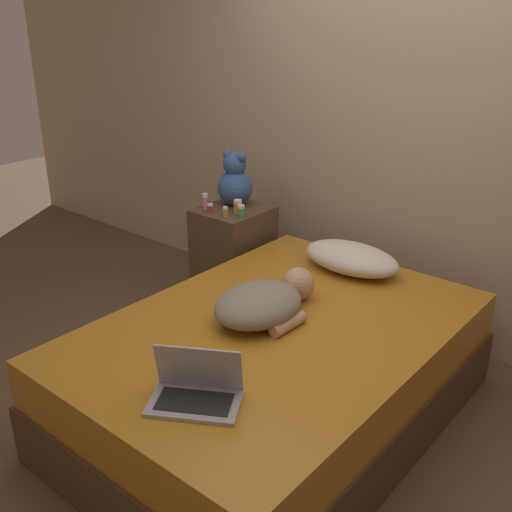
{
  "coord_description": "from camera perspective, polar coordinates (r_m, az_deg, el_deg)",
  "views": [
    {
      "loc": [
        1.53,
        -1.98,
        1.94
      ],
      "look_at": [
        -0.34,
        0.25,
        0.72
      ],
      "focal_mm": 42.0,
      "sensor_mm": 36.0,
      "label": 1
    }
  ],
  "objects": [
    {
      "name": "pillow",
      "position": [
        3.44,
        9.05,
        -0.2
      ],
      "size": [
        0.58,
        0.34,
        0.15
      ],
      "color": "beige",
      "rests_on": "bed"
    },
    {
      "name": "bottle_green",
      "position": [
        3.74,
        -1.42,
        4.28
      ],
      "size": [
        0.05,
        0.05,
        0.08
      ],
      "color": "#3D8E4C",
      "rests_on": "nightstand"
    },
    {
      "name": "wall_back",
      "position": [
        3.67,
        14.96,
        11.97
      ],
      "size": [
        8.0,
        0.06,
        2.6
      ],
      "color": "tan",
      "rests_on": "ground_plane"
    },
    {
      "name": "bottle_pink",
      "position": [
        3.91,
        -4.85,
        5.21
      ],
      "size": [
        0.04,
        0.04,
        0.1
      ],
      "color": "pink",
      "rests_on": "nightstand"
    },
    {
      "name": "bottle_amber",
      "position": [
        3.76,
        -2.93,
        4.23
      ],
      "size": [
        0.03,
        0.03,
        0.06
      ],
      "color": "gold",
      "rests_on": "nightstand"
    },
    {
      "name": "bed",
      "position": [
        3.01,
        1.91,
        -11.02
      ],
      "size": [
        1.41,
        2.03,
        0.54
      ],
      "color": "#4C331E",
      "rests_on": "ground_plane"
    },
    {
      "name": "ground_plane",
      "position": [
        3.17,
        1.84,
        -15.03
      ],
      "size": [
        12.0,
        12.0,
        0.0
      ],
      "primitive_type": "plane",
      "color": "brown"
    },
    {
      "name": "bottle_red",
      "position": [
        3.84,
        -4.38,
        4.55
      ],
      "size": [
        0.04,
        0.04,
        0.06
      ],
      "color": "#B72D2D",
      "rests_on": "nightstand"
    },
    {
      "name": "person_lying",
      "position": [
        2.89,
        0.84,
        -4.38
      ],
      "size": [
        0.39,
        0.64,
        0.17
      ],
      "rotation": [
        0.0,
        0.0,
        -0.04
      ],
      "color": "gray",
      "rests_on": "bed"
    },
    {
      "name": "laptop",
      "position": [
        2.35,
        -5.72,
        -12.56
      ],
      "size": [
        0.4,
        0.36,
        0.22
      ],
      "rotation": [
        0.0,
        0.0,
        0.53
      ],
      "color": "#9E9EA3",
      "rests_on": "bed"
    },
    {
      "name": "teddy_bear",
      "position": [
        3.95,
        -2.02,
        7.07
      ],
      "size": [
        0.23,
        0.23,
        0.36
      ],
      "color": "#335693",
      "rests_on": "nightstand"
    },
    {
      "name": "bottle_orange",
      "position": [
        3.82,
        -1.74,
        4.72
      ],
      "size": [
        0.06,
        0.06,
        0.09
      ],
      "color": "orange",
      "rests_on": "nightstand"
    },
    {
      "name": "nightstand",
      "position": [
        4.04,
        -2.12,
        -0.28
      ],
      "size": [
        0.41,
        0.45,
        0.72
      ],
      "color": "brown",
      "rests_on": "ground_plane"
    }
  ]
}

